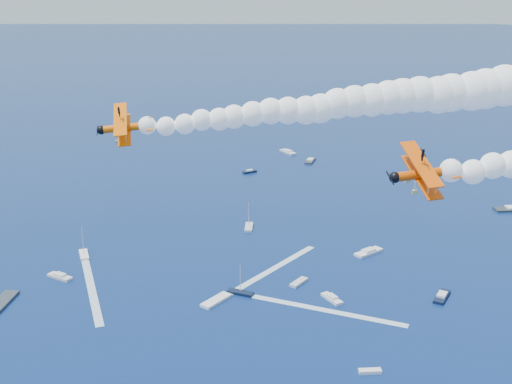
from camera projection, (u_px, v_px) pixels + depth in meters
The scene contains 5 objects.
biplane_lead at pixel (424, 174), 75.10m from camera, with size 7.92×8.88×5.35m, color #ED4E05, non-canonical shape.
biplane_trail at pixel (126, 128), 97.16m from camera, with size 8.09×9.07×5.47m, color #FF6505, non-canonical shape.
smoke_trail_trail at pixel (330, 106), 100.65m from camera, with size 46.10×43.98×11.07m, color white, non-canonical shape.
spectator_boats at pixel (431, 275), 174.56m from camera, with size 228.85×187.39×0.70m.
boat_wakes at pixel (230, 289), 167.80m from camera, with size 87.89×67.62×0.04m.
Camera 1 is at (50.52, -46.97, 75.89)m, focal length 47.04 mm.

